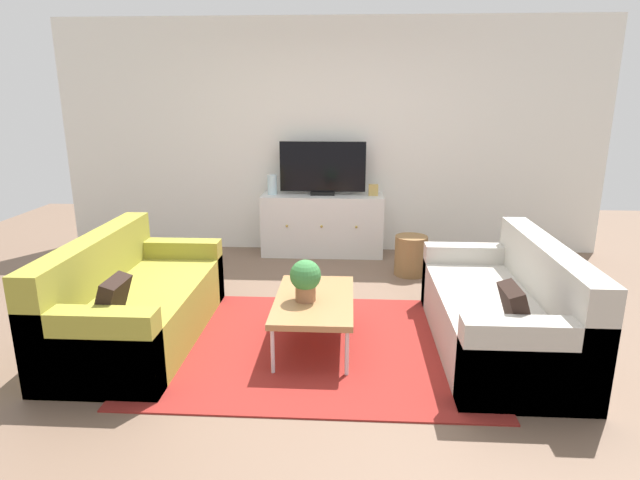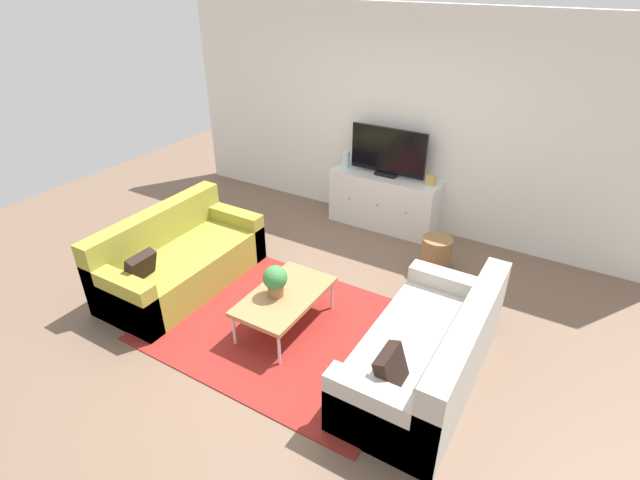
{
  "view_description": "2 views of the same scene",
  "coord_description": "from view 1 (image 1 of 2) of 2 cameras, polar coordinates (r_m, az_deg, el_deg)",
  "views": [
    {
      "loc": [
        0.25,
        -3.81,
        1.85
      ],
      "look_at": [
        0.0,
        0.51,
        0.65
      ],
      "focal_mm": 29.74,
      "sensor_mm": 36.0,
      "label": 1
    },
    {
      "loc": [
        2.17,
        -3.11,
        3.08
      ],
      "look_at": [
        0.0,
        0.51,
        0.65
      ],
      "focal_mm": 27.2,
      "sensor_mm": 36.0,
      "label": 2
    }
  ],
  "objects": [
    {
      "name": "mantel_clock",
      "position": [
        6.18,
        5.76,
        5.39
      ],
      "size": [
        0.11,
        0.07,
        0.13
      ],
      "primitive_type": "cube",
      "color": "tan",
      "rests_on": "tv_console"
    },
    {
      "name": "coffee_table",
      "position": [
        3.99,
        -0.63,
        -6.64
      ],
      "size": [
        0.58,
        1.0,
        0.38
      ],
      "color": "#A37547",
      "rests_on": "ground_plane"
    },
    {
      "name": "tv_console",
      "position": [
        6.27,
        0.27,
        1.66
      ],
      "size": [
        1.42,
        0.47,
        0.72
      ],
      "color": "silver",
      "rests_on": "ground_plane"
    },
    {
      "name": "couch_right_side",
      "position": [
        4.2,
        19.6,
        -7.53
      ],
      "size": [
        0.87,
        1.79,
        0.81
      ],
      "color": "#B2ADA3",
      "rests_on": "ground_plane"
    },
    {
      "name": "wall_back",
      "position": [
        6.39,
        1.08,
        10.93
      ],
      "size": [
        6.4,
        0.12,
        2.7
      ],
      "primitive_type": "cube",
      "color": "silver",
      "rests_on": "ground_plane"
    },
    {
      "name": "potted_plant",
      "position": [
        3.88,
        -1.57,
        -4.14
      ],
      "size": [
        0.23,
        0.23,
        0.31
      ],
      "color": "#936042",
      "rests_on": "coffee_table"
    },
    {
      "name": "wicker_basket",
      "position": [
        5.66,
        9.74,
        -1.65
      ],
      "size": [
        0.34,
        0.34,
        0.42
      ],
      "primitive_type": "cylinder",
      "color": "olive",
      "rests_on": "ground_plane"
    },
    {
      "name": "couch_left_side",
      "position": [
        4.37,
        -19.78,
        -6.65
      ],
      "size": [
        0.87,
        1.79,
        0.81
      ],
      "color": "olive",
      "rests_on": "ground_plane"
    },
    {
      "name": "ground_plane",
      "position": [
        4.25,
        -0.41,
        -10.41
      ],
      "size": [
        10.0,
        10.0,
        0.0
      ],
      "primitive_type": "plane",
      "color": "brown"
    },
    {
      "name": "flat_screen_tv",
      "position": [
        6.17,
        0.29,
        7.71
      ],
      "size": [
        0.99,
        0.16,
        0.61
      ],
      "color": "black",
      "rests_on": "tv_console"
    },
    {
      "name": "area_rug",
      "position": [
        4.11,
        -0.55,
        -11.25
      ],
      "size": [
        2.5,
        1.9,
        0.01
      ],
      "primitive_type": "cube",
      "color": "maroon",
      "rests_on": "ground_plane"
    },
    {
      "name": "glass_vase",
      "position": [
        6.24,
        -5.16,
        5.94
      ],
      "size": [
        0.11,
        0.11,
        0.23
      ],
      "primitive_type": "cylinder",
      "color": "silver",
      "rests_on": "tv_console"
    }
  ]
}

